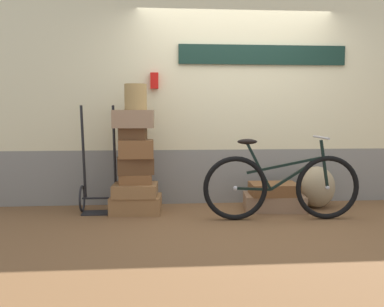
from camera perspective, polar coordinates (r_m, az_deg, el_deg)
ground at (r=4.79m, az=7.48°, el=-9.14°), size 8.44×5.20×0.06m
station_building at (r=5.46m, az=5.98°, el=8.01°), size 6.44×0.74×2.82m
suitcase_0 at (r=4.96m, az=-7.83°, el=-7.04°), size 0.62×0.45×0.21m
suitcase_1 at (r=4.90m, az=-7.93°, el=-5.06°), size 0.54×0.43×0.15m
suitcase_2 at (r=4.90m, az=-7.87°, el=-3.51°), size 0.38×0.28×0.12m
suitcase_3 at (r=4.90m, az=-7.94°, el=-1.67°), size 0.45×0.36×0.19m
suitcase_4 at (r=4.83m, az=-7.80°, el=0.65°), size 0.41×0.31×0.21m
suitcase_5 at (r=4.86m, az=-8.26°, el=2.76°), size 0.33×0.26×0.14m
suitcase_6 at (r=4.84m, az=-8.19°, el=4.81°), size 0.48×0.33×0.21m
suitcase_7 at (r=5.17m, az=11.37°, el=-6.66°), size 0.76×0.53×0.19m
suitcase_8 at (r=5.10m, az=11.35°, el=-4.90°), size 0.58×0.41×0.14m
wicker_basket at (r=4.84m, az=-7.89°, el=7.83°), size 0.26×0.26×0.30m
luggage_trolley at (r=5.06m, az=-12.79°, el=-4.86°), size 0.45×0.38×1.28m
burlap_sack at (r=5.38m, az=17.03°, el=-4.50°), size 0.46×0.39×0.52m
bicycle at (r=4.67m, az=12.37°, el=-4.48°), size 1.76×0.46×0.94m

